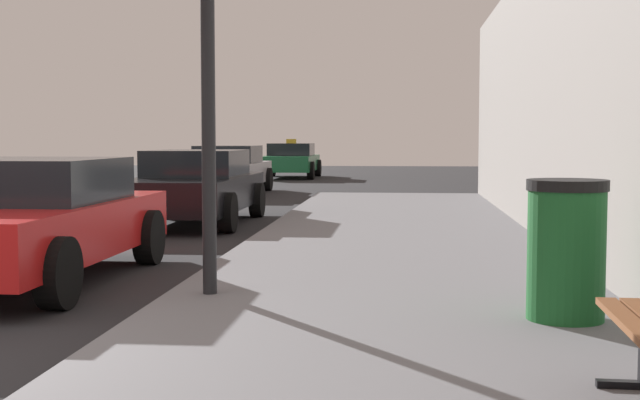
{
  "coord_description": "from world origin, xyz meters",
  "views": [
    {
      "loc": [
        4.03,
        -4.93,
        1.49
      ],
      "look_at": [
        3.39,
        1.83,
        1.0
      ],
      "focal_mm": 48.49,
      "sensor_mm": 36.0,
      "label": 1
    }
  ],
  "objects_px": {
    "trash_bin": "(566,249)",
    "car_green": "(291,160)",
    "car_silver": "(227,169)",
    "car_black": "(195,186)",
    "car_red": "(26,219)"
  },
  "relations": [
    {
      "from": "trash_bin",
      "to": "car_green",
      "type": "height_order",
      "value": "car_green"
    },
    {
      "from": "trash_bin",
      "to": "car_silver",
      "type": "height_order",
      "value": "car_silver"
    },
    {
      "from": "car_black",
      "to": "car_silver",
      "type": "height_order",
      "value": "same"
    },
    {
      "from": "car_silver",
      "to": "car_green",
      "type": "xyz_separation_m",
      "value": [
        0.52,
        9.11,
        0.0
      ]
    },
    {
      "from": "car_silver",
      "to": "car_green",
      "type": "relative_size",
      "value": 1.05
    },
    {
      "from": "car_red",
      "to": "car_black",
      "type": "bearing_deg",
      "value": -92.84
    },
    {
      "from": "trash_bin",
      "to": "car_green",
      "type": "distance_m",
      "value": 25.78
    },
    {
      "from": "car_green",
      "to": "trash_bin",
      "type": "bearing_deg",
      "value": 101.87
    },
    {
      "from": "car_green",
      "to": "car_silver",
      "type": "bearing_deg",
      "value": 86.73
    },
    {
      "from": "car_silver",
      "to": "car_green",
      "type": "height_order",
      "value": "car_green"
    },
    {
      "from": "trash_bin",
      "to": "car_red",
      "type": "distance_m",
      "value": 5.5
    },
    {
      "from": "trash_bin",
      "to": "car_green",
      "type": "xyz_separation_m",
      "value": [
        -5.3,
        25.23,
        -0.02
      ]
    },
    {
      "from": "car_silver",
      "to": "car_green",
      "type": "distance_m",
      "value": 9.13
    },
    {
      "from": "trash_bin",
      "to": "car_green",
      "type": "bearing_deg",
      "value": 101.87
    },
    {
      "from": "trash_bin",
      "to": "car_black",
      "type": "bearing_deg",
      "value": 120.26
    }
  ]
}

